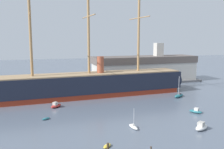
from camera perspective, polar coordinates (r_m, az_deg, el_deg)
name	(u,v)px	position (r m, az deg, el deg)	size (l,w,h in m)	color
tall_ship	(89,84)	(78.90, -5.25, -2.24)	(74.68, 16.20, 35.91)	maroon
dinghy_foreground_left	(107,146)	(43.71, -1.12, -16.09)	(2.08, 2.02, 0.48)	gold
motorboat_foreground_right	(201,127)	(54.24, 19.89, -11.25)	(4.35, 3.37, 1.69)	silver
sailboat_near_centre	(133,127)	(52.10, 4.93, -11.86)	(1.31, 3.35, 4.25)	silver
dinghy_mid_left	(46,119)	(59.09, -14.97, -9.78)	(2.14, 1.67, 0.47)	#236670
motorboat_mid_right	(196,111)	(65.29, 18.70, -7.99)	(2.83, 3.42, 1.34)	#236670
motorboat_alongside_bow	(56,106)	(68.33, -12.79, -6.97)	(3.66, 3.62, 1.53)	#B22D28
sailboat_alongside_stern	(179,95)	(80.87, 15.13, -4.66)	(5.13, 4.00, 6.64)	#236670
dinghy_distant_centre	(99,84)	(98.26, -3.07, -2.25)	(2.02, 3.05, 0.66)	silver
mooring_piling_nearest	(108,149)	(40.97, -0.95, -16.72)	(0.36, 0.36, 1.92)	#382B1E
dockside_warehouse_right	(145,69)	(105.30, 7.54, 1.23)	(47.46, 13.66, 16.43)	#565659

